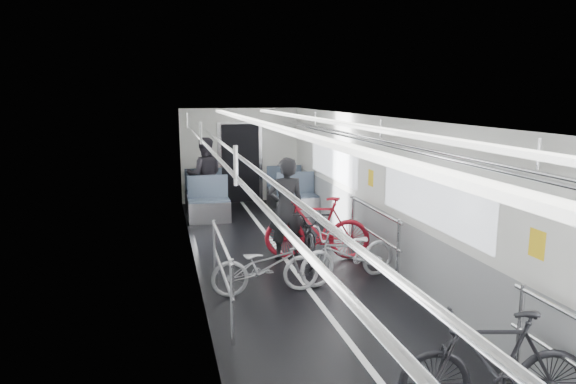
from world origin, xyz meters
The scene contains 8 objects.
car_shell centered at (0.00, 1.78, 1.13)m, with size 3.02×14.01×2.41m.
bike_left_far centered at (-0.62, 0.69, 0.40)m, with size 0.53×1.53×0.80m, color #97989C.
bike_right_near centered at (0.71, -2.51, 0.49)m, with size 0.46×1.62×0.97m, color black.
bike_right_mid centered at (0.67, 0.86, 0.43)m, with size 0.57×1.64×0.86m, color silver.
bike_right_far centered at (0.53, 2.01, 0.53)m, with size 0.50×1.78×1.07m, color #A41422.
bike_aisle centered at (0.37, 2.06, 0.44)m, with size 0.58×1.68×0.88m, color black.
person_standing centered at (0.03, 2.16, 0.86)m, with size 0.63×0.41×1.73m, color black.
person_seated centered at (-0.99, 6.07, 0.88)m, with size 0.85×0.67×1.76m, color #28252B.
Camera 1 is at (-1.97, -5.98, 2.76)m, focal length 32.00 mm.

